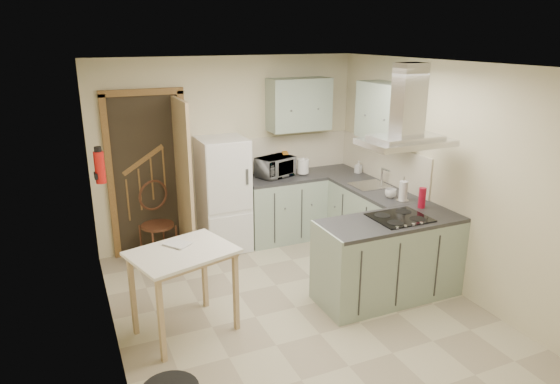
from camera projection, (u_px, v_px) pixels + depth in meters
name	position (u px, v px, depth m)	size (l,w,h in m)	color
floor	(296.00, 307.00, 5.28)	(4.20, 4.20, 0.00)	#B7AE8E
ceiling	(299.00, 64.00, 4.52)	(4.20, 4.20, 0.00)	silver
back_wall	(230.00, 151.00, 6.73)	(3.60, 3.60, 0.00)	beige
left_wall	(105.00, 222.00, 4.20)	(4.20, 4.20, 0.00)	beige
right_wall	(441.00, 175.00, 5.59)	(4.20, 4.20, 0.00)	beige
doorway	(148.00, 175.00, 6.34)	(1.10, 0.12, 2.10)	brown
fridge	(223.00, 195.00, 6.54)	(0.60, 0.60, 1.50)	white
counter_back	(283.00, 207.00, 6.96)	(1.08, 0.60, 0.90)	#9EB2A0
counter_right	(361.00, 214.00, 6.70)	(0.60, 1.95, 0.90)	#9EB2A0
splashback	(294.00, 152.00, 7.12)	(1.68, 0.02, 0.50)	beige
wall_cabinet_back	(299.00, 104.00, 6.76)	(0.85, 0.35, 0.70)	#9EB2A0
wall_cabinet_right	(387.00, 112.00, 6.08)	(0.35, 0.90, 0.70)	#9EB2A0
peninsula	(389.00, 258.00, 5.38)	(1.55, 0.65, 0.90)	#9EB2A0
hob	(400.00, 218.00, 5.28)	(0.58, 0.50, 0.01)	black
extractor_hood	(406.00, 142.00, 5.03)	(0.90, 0.55, 0.10)	silver
sink	(370.00, 185.00, 6.41)	(0.45, 0.40, 0.01)	silver
fire_extinguisher	(100.00, 167.00, 4.94)	(0.10, 0.10, 0.32)	#B2140F
drop_leaf_table	(185.00, 292.00, 4.73)	(0.91, 0.68, 0.85)	#CEBB7E
bentwood_chair	(158.00, 225.00, 6.28)	(0.41, 0.41, 0.92)	#4F211A
microwave	(275.00, 167.00, 6.79)	(0.49, 0.33, 0.27)	black
kettle	(303.00, 166.00, 6.88)	(0.16, 0.16, 0.24)	white
cereal_box	(285.00, 162.00, 7.00)	(0.08, 0.19, 0.29)	orange
soap_bottle	(358.00, 167.00, 6.97)	(0.08, 0.08, 0.17)	#AEADB9
paper_towel	(403.00, 191.00, 5.79)	(0.10, 0.10, 0.25)	silver
cup	(391.00, 193.00, 5.92)	(0.13, 0.13, 0.11)	silver
red_bottle	(422.00, 198.00, 5.57)	(0.08, 0.08, 0.23)	red
book	(171.00, 243.00, 4.64)	(0.17, 0.23, 0.10)	#AA3A38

